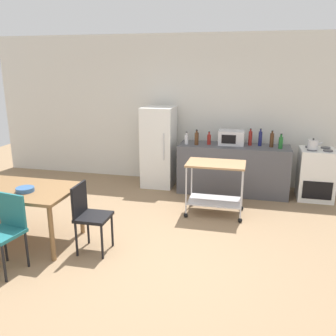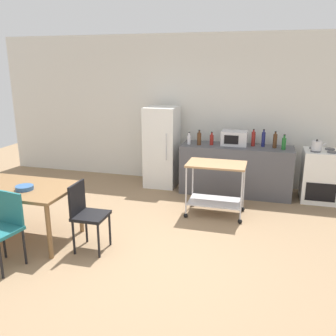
{
  "view_description": "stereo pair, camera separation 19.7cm",
  "coord_description": "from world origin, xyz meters",
  "px_view_note": "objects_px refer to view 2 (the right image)",
  "views": [
    {
      "loc": [
        1.22,
        -3.94,
        2.3
      ],
      "look_at": [
        -0.01,
        1.2,
        0.8
      ],
      "focal_mm": 38.6,
      "sensor_mm": 36.0,
      "label": 1
    },
    {
      "loc": [
        1.41,
        -3.89,
        2.3
      ],
      "look_at": [
        -0.01,
        1.2,
        0.8
      ],
      "focal_mm": 38.6,
      "sensor_mm": 36.0,
      "label": 2
    }
  ],
  "objects_px": {
    "bottle_soda": "(263,139)",
    "bottle_sesame_oil": "(275,141)",
    "bottle_olive_oil": "(212,139)",
    "bottle_wine": "(253,139)",
    "dining_table": "(18,192)",
    "chair_teal": "(4,225)",
    "bottle_soy_sauce": "(189,139)",
    "stove_oven": "(320,176)",
    "microwave": "(234,138)",
    "fruit_bowl": "(25,188)",
    "bottle_vinegar": "(284,143)",
    "kettle": "(317,146)",
    "refrigerator": "(162,147)",
    "bottle_sparkling_water": "(199,139)",
    "chair_black": "(86,212)",
    "kitchen_cart": "(216,180)"
  },
  "relations": [
    {
      "from": "bottle_soda",
      "to": "bottle_sesame_oil",
      "type": "relative_size",
      "value": 1.06
    },
    {
      "from": "bottle_olive_oil",
      "to": "bottle_wine",
      "type": "height_order",
      "value": "bottle_wine"
    },
    {
      "from": "dining_table",
      "to": "chair_teal",
      "type": "xyz_separation_m",
      "value": [
        0.29,
        -0.67,
        -0.15
      ]
    },
    {
      "from": "dining_table",
      "to": "bottle_wine",
      "type": "relative_size",
      "value": 4.88
    },
    {
      "from": "bottle_soy_sauce",
      "to": "bottle_soda",
      "type": "bearing_deg",
      "value": 7.04
    },
    {
      "from": "chair_teal",
      "to": "stove_oven",
      "type": "bearing_deg",
      "value": 50.49
    },
    {
      "from": "dining_table",
      "to": "microwave",
      "type": "height_order",
      "value": "microwave"
    },
    {
      "from": "bottle_olive_oil",
      "to": "bottle_wine",
      "type": "xyz_separation_m",
      "value": [
        0.74,
        0.1,
        0.04
      ]
    },
    {
      "from": "fruit_bowl",
      "to": "dining_table",
      "type": "bearing_deg",
      "value": 151.73
    },
    {
      "from": "stove_oven",
      "to": "bottle_wine",
      "type": "bearing_deg",
      "value": 176.62
    },
    {
      "from": "bottle_vinegar",
      "to": "fruit_bowl",
      "type": "xyz_separation_m",
      "value": [
        -3.27,
        -2.65,
        -0.23
      ]
    },
    {
      "from": "chair_teal",
      "to": "bottle_olive_oil",
      "type": "relative_size",
      "value": 3.69
    },
    {
      "from": "fruit_bowl",
      "to": "bottle_vinegar",
      "type": "bearing_deg",
      "value": 39.04
    },
    {
      "from": "bottle_olive_oil",
      "to": "kettle",
      "type": "height_order",
      "value": "bottle_olive_oil"
    },
    {
      "from": "refrigerator",
      "to": "bottle_sparkling_water",
      "type": "bearing_deg",
      "value": -14.16
    },
    {
      "from": "refrigerator",
      "to": "bottle_vinegar",
      "type": "bearing_deg",
      "value": -4.3
    },
    {
      "from": "microwave",
      "to": "bottle_vinegar",
      "type": "distance_m",
      "value": 0.87
    },
    {
      "from": "fruit_bowl",
      "to": "bottle_soy_sauce",
      "type": "bearing_deg",
      "value": 58.82
    },
    {
      "from": "stove_oven",
      "to": "bottle_soda",
      "type": "height_order",
      "value": "bottle_soda"
    },
    {
      "from": "microwave",
      "to": "bottle_sesame_oil",
      "type": "relative_size",
      "value": 1.56
    },
    {
      "from": "bottle_sparkling_water",
      "to": "kettle",
      "type": "height_order",
      "value": "bottle_sparkling_water"
    },
    {
      "from": "chair_teal",
      "to": "chair_black",
      "type": "bearing_deg",
      "value": 49.48
    },
    {
      "from": "chair_black",
      "to": "microwave",
      "type": "xyz_separation_m",
      "value": [
        1.57,
        2.75,
        0.51
      ]
    },
    {
      "from": "microwave",
      "to": "dining_table",
      "type": "bearing_deg",
      "value": -133.84
    },
    {
      "from": "chair_teal",
      "to": "bottle_soda",
      "type": "distance_m",
      "value": 4.43
    },
    {
      "from": "stove_oven",
      "to": "fruit_bowl",
      "type": "xyz_separation_m",
      "value": [
        -3.92,
        -2.74,
        0.33
      ]
    },
    {
      "from": "bottle_sparkling_water",
      "to": "kettle",
      "type": "bearing_deg",
      "value": 0.41
    },
    {
      "from": "dining_table",
      "to": "chair_teal",
      "type": "height_order",
      "value": "chair_teal"
    },
    {
      "from": "refrigerator",
      "to": "bottle_soda",
      "type": "distance_m",
      "value": 1.92
    },
    {
      "from": "bottle_soda",
      "to": "fruit_bowl",
      "type": "xyz_separation_m",
      "value": [
        -2.92,
        -2.81,
        -0.26
      ]
    },
    {
      "from": "chair_black",
      "to": "bottle_vinegar",
      "type": "height_order",
      "value": "bottle_vinegar"
    },
    {
      "from": "bottle_wine",
      "to": "kettle",
      "type": "relative_size",
      "value": 1.28
    },
    {
      "from": "kitchen_cart",
      "to": "kettle",
      "type": "distance_m",
      "value": 1.9
    },
    {
      "from": "chair_teal",
      "to": "bottle_soda",
      "type": "bearing_deg",
      "value": 59.7
    },
    {
      "from": "bottle_sparkling_water",
      "to": "bottle_wine",
      "type": "height_order",
      "value": "bottle_wine"
    },
    {
      "from": "dining_table",
      "to": "microwave",
      "type": "relative_size",
      "value": 3.26
    },
    {
      "from": "chair_black",
      "to": "bottle_soy_sauce",
      "type": "bearing_deg",
      "value": -17.08
    },
    {
      "from": "dining_table",
      "to": "bottle_soy_sauce",
      "type": "relative_size",
      "value": 6.58
    },
    {
      "from": "kettle",
      "to": "bottle_soda",
      "type": "bearing_deg",
      "value": 169.39
    },
    {
      "from": "dining_table",
      "to": "bottle_sesame_oil",
      "type": "height_order",
      "value": "bottle_sesame_oil"
    },
    {
      "from": "dining_table",
      "to": "fruit_bowl",
      "type": "relative_size",
      "value": 6.55
    },
    {
      "from": "dining_table",
      "to": "microwave",
      "type": "distance_m",
      "value": 3.76
    },
    {
      "from": "bottle_olive_oil",
      "to": "fruit_bowl",
      "type": "relative_size",
      "value": 1.05
    },
    {
      "from": "microwave",
      "to": "bottle_wine",
      "type": "relative_size",
      "value": 1.5
    },
    {
      "from": "kitchen_cart",
      "to": "bottle_olive_oil",
      "type": "relative_size",
      "value": 3.78
    },
    {
      "from": "kitchen_cart",
      "to": "fruit_bowl",
      "type": "height_order",
      "value": "kitchen_cart"
    },
    {
      "from": "chair_teal",
      "to": "stove_oven",
      "type": "relative_size",
      "value": 0.97
    },
    {
      "from": "stove_oven",
      "to": "bottle_soy_sauce",
      "type": "height_order",
      "value": "bottle_soy_sauce"
    },
    {
      "from": "chair_black",
      "to": "bottle_olive_oil",
      "type": "distance_m",
      "value": 2.95
    },
    {
      "from": "dining_table",
      "to": "kitchen_cart",
      "type": "xyz_separation_m",
      "value": [
        2.44,
        1.52,
        -0.1
      ]
    }
  ]
}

